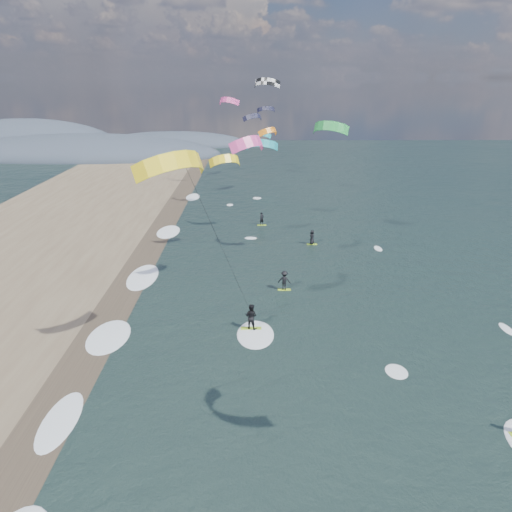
{
  "coord_description": "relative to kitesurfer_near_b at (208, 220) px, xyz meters",
  "views": [
    {
      "loc": [
        -1.27,
        -15.75,
        16.94
      ],
      "look_at": [
        -1.0,
        12.0,
        7.0
      ],
      "focal_mm": 35.0,
      "sensor_mm": 36.0,
      "label": 1
    }
  ],
  "objects": [
    {
      "name": "far_kitesurfers",
      "position": [
        6.05,
        18.11,
        -8.43
      ],
      "size": [
        6.35,
        20.43,
        1.73
      ],
      "color": "#9CCB23",
      "rests_on": "ground"
    },
    {
      "name": "bg_kite_field",
      "position": [
        3.72,
        43.1,
        2.32
      ],
      "size": [
        14.17,
        69.75,
        10.73
      ],
      "color": "yellow",
      "rests_on": "ground"
    },
    {
      "name": "coastal_hills",
      "position": [
        -41.11,
        96.15,
        -9.27
      ],
      "size": [
        80.0,
        41.0,
        15.0
      ],
      "color": "#3D4756",
      "rests_on": "ground"
    },
    {
      "name": "shoreline_surf",
      "position": [
        -7.07,
        3.04,
        -9.27
      ],
      "size": [
        2.4,
        79.4,
        0.11
      ],
      "color": "white",
      "rests_on": "ground"
    },
    {
      "name": "wet_sand_strip",
      "position": [
        -8.27,
        -1.71,
        -9.27
      ],
      "size": [
        3.0,
        240.0,
        0.0
      ],
      "primitive_type": "cube",
      "color": "#382D23",
      "rests_on": "ground"
    },
    {
      "name": "kitesurfer_near_b",
      "position": [
        0.0,
        0.0,
        0.0
      ],
      "size": [
        7.21,
        9.36,
        14.01
      ],
      "color": "#9CCB23",
      "rests_on": "ground"
    }
  ]
}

